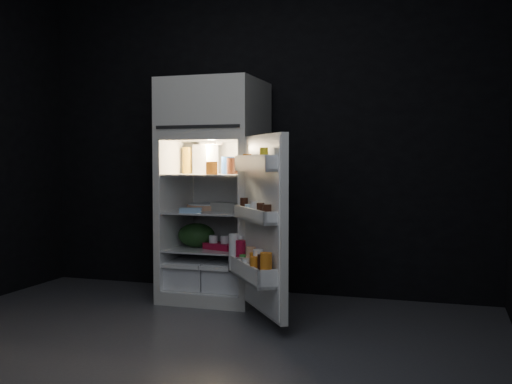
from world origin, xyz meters
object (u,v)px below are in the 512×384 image
(milk_jug, at_px, (205,159))
(fridge_door, at_px, (260,227))
(egg_carton, at_px, (226,207))
(refrigerator, at_px, (216,182))
(yogurt_tray, at_px, (220,246))

(milk_jug, bearing_deg, fridge_door, -26.66)
(milk_jug, bearing_deg, egg_carton, -3.11)
(refrigerator, xyz_separation_m, fridge_door, (0.60, -0.68, -0.28))
(milk_jug, distance_m, egg_carton, 0.45)
(fridge_door, height_order, yogurt_tray, fridge_door)
(refrigerator, relative_size, egg_carton, 6.84)
(refrigerator, distance_m, egg_carton, 0.23)
(yogurt_tray, bearing_deg, egg_carton, 91.10)
(milk_jug, height_order, yogurt_tray, milk_jug)
(fridge_door, distance_m, milk_jug, 1.11)
(milk_jug, distance_m, yogurt_tray, 0.74)
(fridge_door, relative_size, yogurt_tray, 4.72)
(egg_carton, bearing_deg, fridge_door, -33.63)
(refrigerator, xyz_separation_m, yogurt_tray, (0.09, -0.12, -0.50))
(egg_carton, bearing_deg, milk_jug, 176.71)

